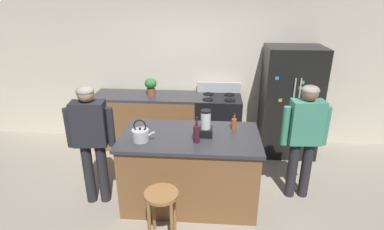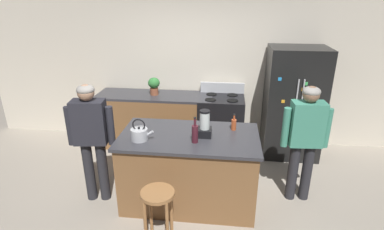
# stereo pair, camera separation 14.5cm
# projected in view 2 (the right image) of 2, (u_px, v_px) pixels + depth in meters

# --- Properties ---
(ground_plane) EXTENTS (14.00, 14.00, 0.00)m
(ground_plane) POSITION_uv_depth(u_px,v_px,m) (189.00, 199.00, 4.12)
(ground_plane) COLOR #9E9384
(back_wall) EXTENTS (8.00, 0.10, 2.70)m
(back_wall) POSITION_uv_depth(u_px,v_px,m) (203.00, 68.00, 5.43)
(back_wall) COLOR beige
(back_wall) RESTS_ON ground_plane
(kitchen_island) EXTENTS (1.71, 0.96, 0.95)m
(kitchen_island) POSITION_uv_depth(u_px,v_px,m) (189.00, 169.00, 3.95)
(kitchen_island) COLOR brown
(kitchen_island) RESTS_ON ground_plane
(back_counter_run) EXTENTS (2.00, 0.64, 0.95)m
(back_counter_run) POSITION_uv_depth(u_px,v_px,m) (156.00, 120.00, 5.47)
(back_counter_run) COLOR brown
(back_counter_run) RESTS_ON ground_plane
(refrigerator) EXTENTS (0.90, 0.73, 1.81)m
(refrigerator) POSITION_uv_depth(u_px,v_px,m) (293.00, 103.00, 5.01)
(refrigerator) COLOR black
(refrigerator) RESTS_ON ground_plane
(stove_range) EXTENTS (0.76, 0.65, 1.13)m
(stove_range) POSITION_uv_depth(u_px,v_px,m) (221.00, 123.00, 5.31)
(stove_range) COLOR black
(stove_range) RESTS_ON ground_plane
(person_by_island_left) EXTENTS (0.60, 0.27, 1.59)m
(person_by_island_left) POSITION_uv_depth(u_px,v_px,m) (91.00, 133.00, 3.81)
(person_by_island_left) COLOR #26262B
(person_by_island_left) RESTS_ON ground_plane
(person_by_sink_right) EXTENTS (0.59, 0.25, 1.56)m
(person_by_sink_right) POSITION_uv_depth(u_px,v_px,m) (305.00, 134.00, 3.82)
(person_by_sink_right) COLOR #26262B
(person_by_sink_right) RESTS_ON ground_plane
(bar_stool) EXTENTS (0.36, 0.36, 0.65)m
(bar_stool) POSITION_uv_depth(u_px,v_px,m) (158.00, 203.00, 3.24)
(bar_stool) COLOR #9E6B3D
(bar_stool) RESTS_ON ground_plane
(potted_plant) EXTENTS (0.20, 0.20, 0.30)m
(potted_plant) POSITION_uv_depth(u_px,v_px,m) (154.00, 85.00, 5.23)
(potted_plant) COLOR brown
(potted_plant) RESTS_ON back_counter_run
(blender_appliance) EXTENTS (0.17, 0.17, 0.33)m
(blender_appliance) POSITION_uv_depth(u_px,v_px,m) (205.00, 125.00, 3.70)
(blender_appliance) COLOR black
(blender_appliance) RESTS_ON kitchen_island
(bottle_cooking_sauce) EXTENTS (0.06, 0.06, 0.22)m
(bottle_cooking_sauce) POSITION_uv_depth(u_px,v_px,m) (234.00, 124.00, 3.90)
(bottle_cooking_sauce) COLOR #B24C26
(bottle_cooking_sauce) RESTS_ON kitchen_island
(bottle_wine) EXTENTS (0.08, 0.08, 0.32)m
(bottle_wine) POSITION_uv_depth(u_px,v_px,m) (195.00, 133.00, 3.56)
(bottle_wine) COLOR #471923
(bottle_wine) RESTS_ON kitchen_island
(tea_kettle) EXTENTS (0.28, 0.20, 0.27)m
(tea_kettle) POSITION_uv_depth(u_px,v_px,m) (139.00, 134.00, 3.63)
(tea_kettle) COLOR #B7BABF
(tea_kettle) RESTS_ON kitchen_island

